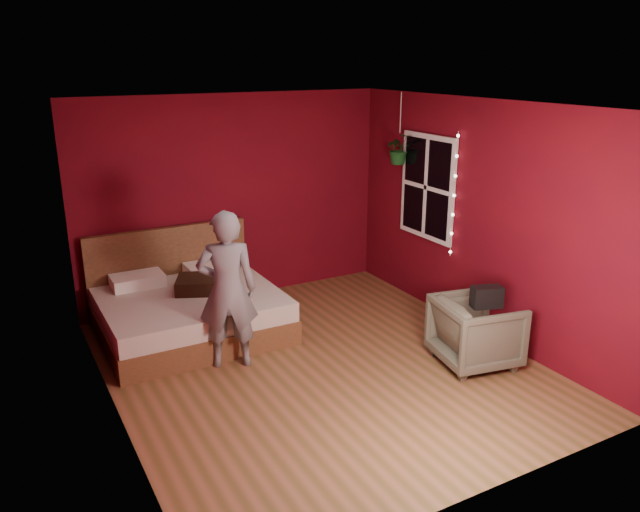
# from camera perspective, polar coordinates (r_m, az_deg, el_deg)

# --- Properties ---
(floor) EXTENTS (4.50, 4.50, 0.00)m
(floor) POSITION_cam_1_polar(r_m,az_deg,el_deg) (6.46, 0.12, -10.04)
(floor) COLOR brown
(floor) RESTS_ON ground
(room_walls) EXTENTS (4.04, 4.54, 2.62)m
(room_walls) POSITION_cam_1_polar(r_m,az_deg,el_deg) (5.86, 0.14, 4.62)
(room_walls) COLOR maroon
(room_walls) RESTS_ON ground
(window) EXTENTS (0.05, 0.97, 1.27)m
(window) POSITION_cam_1_polar(r_m,az_deg,el_deg) (7.71, 9.76, 6.22)
(window) COLOR white
(window) RESTS_ON room_walls
(fairy_lights) EXTENTS (0.04, 0.04, 1.45)m
(fairy_lights) POSITION_cam_1_polar(r_m,az_deg,el_deg) (7.30, 12.16, 5.43)
(fairy_lights) COLOR silver
(fairy_lights) RESTS_ON room_walls
(bed) EXTENTS (1.95, 1.65, 1.07)m
(bed) POSITION_cam_1_polar(r_m,az_deg,el_deg) (7.25, -11.95, -4.77)
(bed) COLOR brown
(bed) RESTS_ON ground
(person) EXTENTS (0.69, 0.57, 1.62)m
(person) POSITION_cam_1_polar(r_m,az_deg,el_deg) (6.24, -8.47, -3.09)
(person) COLOR slate
(person) RESTS_ON ground
(armchair) EXTENTS (0.90, 0.88, 0.70)m
(armchair) POSITION_cam_1_polar(r_m,az_deg,el_deg) (6.56, 14.06, -6.73)
(armchair) COLOR #5B5B48
(armchair) RESTS_ON ground
(handbag) EXTENTS (0.32, 0.23, 0.21)m
(handbag) POSITION_cam_1_polar(r_m,az_deg,el_deg) (6.23, 15.00, -3.62)
(handbag) COLOR black
(handbag) RESTS_ON armchair
(throw_pillow) EXTENTS (0.59, 0.59, 0.16)m
(throw_pillow) POSITION_cam_1_polar(r_m,az_deg,el_deg) (7.16, -11.18, -2.54)
(throw_pillow) COLOR black
(throw_pillow) RESTS_ON bed
(hanging_plant) EXTENTS (0.41, 0.38, 0.88)m
(hanging_plant) POSITION_cam_1_polar(r_m,az_deg,el_deg) (7.96, 7.26, 9.71)
(hanging_plant) COLOR silver
(hanging_plant) RESTS_ON room_walls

